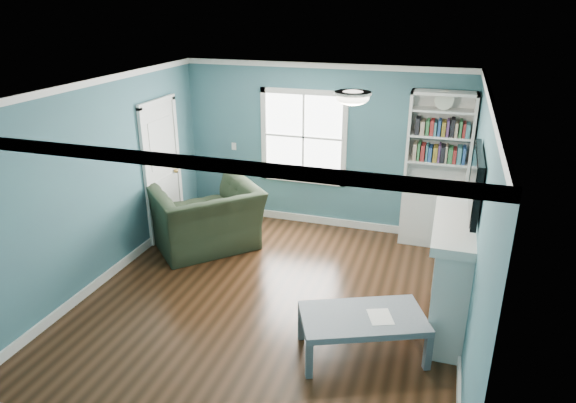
% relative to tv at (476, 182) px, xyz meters
% --- Properties ---
extents(floor, '(5.00, 5.00, 0.00)m').
position_rel_tv_xyz_m(floor, '(-2.20, -0.20, -1.72)').
color(floor, black).
rests_on(floor, ground).
extents(room_walls, '(5.00, 5.00, 5.00)m').
position_rel_tv_xyz_m(room_walls, '(-2.20, -0.20, -0.14)').
color(room_walls, '#3D6371').
rests_on(room_walls, ground).
extents(trim, '(4.50, 5.00, 2.60)m').
position_rel_tv_xyz_m(trim, '(-2.20, -0.20, -0.49)').
color(trim, white).
rests_on(trim, ground).
extents(window, '(1.40, 0.06, 1.50)m').
position_rel_tv_xyz_m(window, '(-2.50, 2.29, -0.27)').
color(window, white).
rests_on(window, room_walls).
extents(bookshelf, '(0.90, 0.35, 2.31)m').
position_rel_tv_xyz_m(bookshelf, '(-0.43, 2.10, -0.80)').
color(bookshelf, silver).
rests_on(bookshelf, ground).
extents(fireplace, '(0.44, 1.58, 1.30)m').
position_rel_tv_xyz_m(fireplace, '(-0.12, 0.00, -1.09)').
color(fireplace, black).
rests_on(fireplace, ground).
extents(tv, '(0.06, 1.10, 0.65)m').
position_rel_tv_xyz_m(tv, '(0.00, 0.00, 0.00)').
color(tv, black).
rests_on(tv, fireplace).
extents(door, '(0.12, 0.98, 2.17)m').
position_rel_tv_xyz_m(door, '(-4.42, 1.20, -0.65)').
color(door, silver).
rests_on(door, ground).
extents(ceiling_fixture, '(0.38, 0.38, 0.15)m').
position_rel_tv_xyz_m(ceiling_fixture, '(-1.30, -0.10, 0.82)').
color(ceiling_fixture, white).
rests_on(ceiling_fixture, room_walls).
extents(light_switch, '(0.08, 0.01, 0.12)m').
position_rel_tv_xyz_m(light_switch, '(-3.70, 2.28, -0.52)').
color(light_switch, white).
rests_on(light_switch, room_walls).
extents(recliner, '(1.70, 1.71, 1.28)m').
position_rel_tv_xyz_m(recliner, '(-3.60, 0.94, -1.09)').
color(recliner, '#212D1C').
rests_on(recliner, ground).
extents(coffee_table, '(1.43, 1.14, 0.46)m').
position_rel_tv_xyz_m(coffee_table, '(-0.95, -0.84, -1.32)').
color(coffee_table, '#545D64').
rests_on(coffee_table, ground).
extents(paper_sheet, '(0.32, 0.36, 0.00)m').
position_rel_tv_xyz_m(paper_sheet, '(-0.78, -0.81, -1.26)').
color(paper_sheet, white).
rests_on(paper_sheet, coffee_table).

